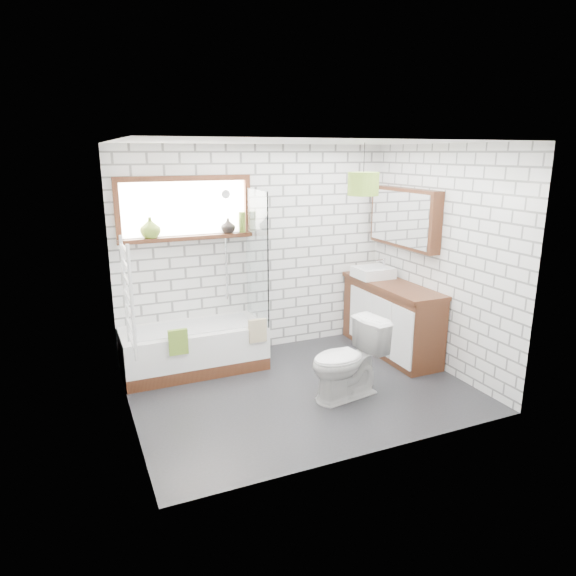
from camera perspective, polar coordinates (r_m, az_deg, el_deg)
name	(u,v)px	position (r m, az deg, el deg)	size (l,w,h in m)	color
floor	(301,390)	(5.49, 1.48, -11.22)	(3.40, 2.60, 0.01)	black
ceiling	(303,141)	(4.93, 1.68, 15.97)	(3.40, 2.60, 0.01)	white
wall_back	(257,251)	(6.25, -3.51, 4.14)	(3.40, 0.01, 2.50)	white
wall_front	(375,309)	(3.96, 9.60, -2.35)	(3.40, 0.01, 2.50)	white
wall_left	(122,292)	(4.63, -17.92, -0.37)	(0.01, 2.60, 2.50)	white
wall_right	(440,259)	(5.98, 16.58, 3.06)	(0.01, 2.60, 2.50)	white
window	(186,209)	(5.89, -11.32, 8.64)	(1.52, 0.16, 0.68)	#3C1D10
towel_radiator	(128,297)	(4.65, -17.32, -0.91)	(0.06, 0.52, 1.00)	white
mirror_cabinet	(404,218)	(6.33, 12.76, 7.61)	(0.16, 1.20, 0.70)	#3C1D10
shower_riser	(226,246)	(6.06, -6.94, 4.70)	(0.02, 0.02, 1.30)	silver
bathtub	(194,348)	(5.95, -10.38, -6.61)	(1.58, 0.70, 0.51)	white
shower_screen	(257,256)	(5.87, -3.51, 3.57)	(0.02, 0.72, 1.50)	white
towel_green	(178,342)	(5.50, -12.11, -5.89)	(0.20, 0.05, 0.27)	olive
towel_beige	(258,331)	(5.72, -3.41, -4.75)	(0.20, 0.05, 0.26)	tan
vanity	(391,318)	(6.43, 11.35, -3.27)	(0.50, 1.54, 0.88)	#3C1D10
basin	(373,272)	(6.53, 9.43, 1.73)	(0.44, 0.39, 0.13)	white
tap	(384,265)	(6.60, 10.63, 2.48)	(0.03, 0.03, 0.18)	silver
toilet	(347,360)	(5.20, 6.62, -7.96)	(0.78, 0.45, 0.80)	white
vase_olive	(150,229)	(5.81, -15.05, 6.30)	(0.22, 0.22, 0.23)	olive
vase_dark	(228,227)	(6.01, -6.66, 6.70)	(0.17, 0.17, 0.17)	black
bottle	(242,224)	(6.06, -5.11, 7.11)	(0.07, 0.07, 0.24)	olive
pendant	(363,184)	(5.32, 8.36, 11.38)	(0.31, 0.31, 0.23)	olive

